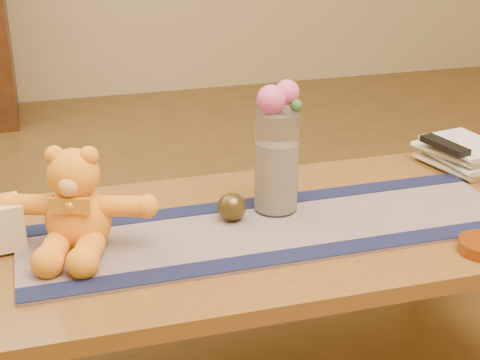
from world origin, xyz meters
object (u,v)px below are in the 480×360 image
object	(u,v)px
pillar_candle	(2,224)
bronze_ball	(232,207)
tv_remote	(445,145)
book_bottom	(440,168)
glass_vase	(276,161)
teddy_bear	(77,200)

from	to	relation	value
pillar_candle	bronze_ball	bearing A→B (deg)	-2.03
pillar_candle	bronze_ball	xyz separation A→B (m)	(0.54, -0.02, -0.02)
tv_remote	book_bottom	bearing A→B (deg)	90.00
glass_vase	tv_remote	distance (m)	0.56
bronze_ball	tv_remote	distance (m)	0.68
pillar_candle	glass_vase	distance (m)	0.67
pillar_candle	bronze_ball	distance (m)	0.54
book_bottom	tv_remote	world-z (taller)	tv_remote
pillar_candle	glass_vase	xyz separation A→B (m)	(0.66, 0.01, 0.08)
pillar_candle	tv_remote	distance (m)	1.21
glass_vase	tv_remote	size ratio (longest dim) A/B	1.62
teddy_bear	tv_remote	xyz separation A→B (m)	(1.04, 0.17, -0.04)
glass_vase	tv_remote	bearing A→B (deg)	11.50
book_bottom	glass_vase	bearing A→B (deg)	176.94
pillar_candle	book_bottom	distance (m)	1.21
glass_vase	book_bottom	size ratio (longest dim) A/B	1.17
pillar_candle	book_bottom	world-z (taller)	pillar_candle
teddy_bear	tv_remote	bearing A→B (deg)	27.32
pillar_candle	tv_remote	world-z (taller)	pillar_candle
bronze_ball	tv_remote	xyz separation A→B (m)	(0.67, 0.14, 0.04)
pillar_candle	book_bottom	bearing A→B (deg)	6.25
book_bottom	tv_remote	distance (m)	0.08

